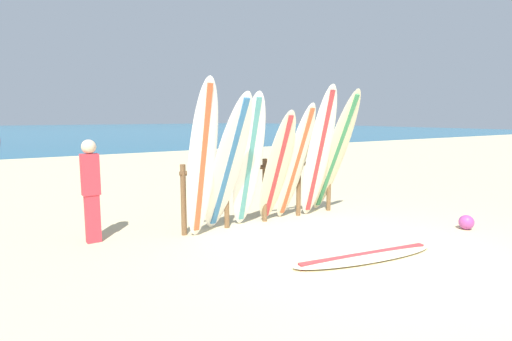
{
  "coord_description": "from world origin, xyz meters",
  "views": [
    {
      "loc": [
        -4.49,
        -3.53,
        1.96
      ],
      "look_at": [
        -0.37,
        2.84,
        0.93
      ],
      "focal_mm": 28.08,
      "sensor_mm": 36.0,
      "label": 1
    }
  ],
  "objects": [
    {
      "name": "ground_plane",
      "position": [
        0.0,
        0.0,
        0.0
      ],
      "size": [
        120.0,
        120.0,
        0.0
      ],
      "primitive_type": "plane",
      "color": "beige"
    },
    {
      "name": "surfboard_leaning_center_left",
      "position": [
        -0.87,
        2.29,
        1.19
      ],
      "size": [
        0.55,
        0.84,
        2.38
      ],
      "color": "white",
      "rests_on": "ground"
    },
    {
      "name": "surfboard_leaning_left",
      "position": [
        -1.37,
        2.14,
        1.18
      ],
      "size": [
        0.67,
        1.21,
        2.35
      ],
      "color": "white",
      "rests_on": "ground"
    },
    {
      "name": "surfboard_leaning_center",
      "position": [
        -0.31,
        2.23,
        1.04
      ],
      "size": [
        0.52,
        0.92,
        2.08
      ],
      "color": "beige",
      "rests_on": "ground"
    },
    {
      "name": "surfboard_leaning_center_right",
      "position": [
        0.14,
        2.27,
        1.11
      ],
      "size": [
        0.65,
        0.94,
        2.21
      ],
      "color": "white",
      "rests_on": "ground"
    },
    {
      "name": "surfboard_lying_on_sand",
      "position": [
        -0.31,
        0.14,
        0.04
      ],
      "size": [
        2.32,
        0.87,
        0.08
      ],
      "color": "beige",
      "rests_on": "ground"
    },
    {
      "name": "surfboard_rack",
      "position": [
        -0.37,
        2.54,
        0.73
      ],
      "size": [
        3.33,
        0.09,
        1.18
      ],
      "color": "brown",
      "rests_on": "ground"
    },
    {
      "name": "ocean_water",
      "position": [
        0.0,
        58.0,
        0.0
      ],
      "size": [
        120.0,
        80.0,
        0.01
      ],
      "primitive_type": "cube",
      "color": "#196B93",
      "rests_on": "ground"
    },
    {
      "name": "surfboard_leaning_right",
      "position": [
        0.61,
        2.17,
        1.27
      ],
      "size": [
        0.59,
        0.86,
        2.54
      ],
      "color": "white",
      "rests_on": "ground"
    },
    {
      "name": "beach_ball",
      "position": [
        2.28,
        0.18,
        0.13
      ],
      "size": [
        0.26,
        0.26,
        0.26
      ],
      "primitive_type": "sphere",
      "color": "#A53F8C",
      "rests_on": "ground"
    },
    {
      "name": "beachgoer_standing",
      "position": [
        -3.33,
        2.96,
        0.89
      ],
      "size": [
        0.26,
        0.22,
        1.61
      ],
      "color": "#D8333F",
      "rests_on": "ground"
    },
    {
      "name": "surfboard_leaning_far_left",
      "position": [
        -1.84,
        2.1,
        1.28
      ],
      "size": [
        0.48,
        0.71,
        2.56
      ],
      "color": "white",
      "rests_on": "ground"
    },
    {
      "name": "surfboard_leaning_far_right",
      "position": [
        1.09,
        2.21,
        1.24
      ],
      "size": [
        0.56,
        1.21,
        2.48
      ],
      "color": "beige",
      "rests_on": "ground"
    }
  ]
}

